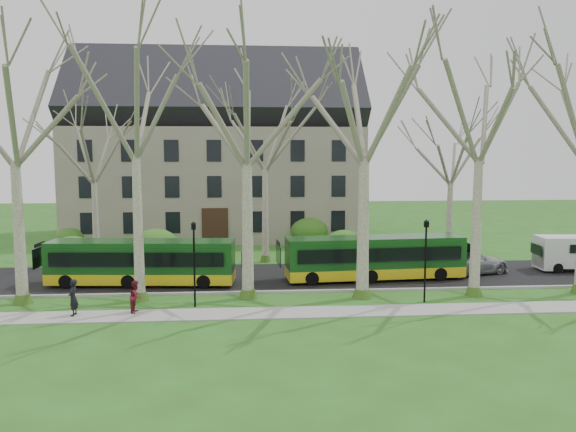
{
  "coord_description": "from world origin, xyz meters",
  "views": [
    {
      "loc": [
        -3.32,
        -29.29,
        7.88
      ],
      "look_at": [
        -0.92,
        3.0,
        4.19
      ],
      "focal_mm": 35.0,
      "sensor_mm": 36.0,
      "label": 1
    }
  ],
  "objects_px": {
    "sedan": "(469,262)",
    "pedestrian_b": "(136,296)",
    "pedestrian_a": "(73,298)",
    "bus_lead": "(142,262)",
    "bus_follow": "(375,257)"
  },
  "relations": [
    {
      "from": "sedan",
      "to": "pedestrian_b",
      "type": "distance_m",
      "value": 21.05
    },
    {
      "from": "sedan",
      "to": "pedestrian_a",
      "type": "distance_m",
      "value": 23.89
    },
    {
      "from": "bus_lead",
      "to": "pedestrian_a",
      "type": "height_order",
      "value": "bus_lead"
    },
    {
      "from": "bus_lead",
      "to": "pedestrian_b",
      "type": "height_order",
      "value": "bus_lead"
    },
    {
      "from": "sedan",
      "to": "pedestrian_b",
      "type": "xyz_separation_m",
      "value": [
        -19.74,
        -7.3,
        0.0
      ]
    },
    {
      "from": "pedestrian_a",
      "to": "pedestrian_b",
      "type": "relative_size",
      "value": 1.12
    },
    {
      "from": "bus_follow",
      "to": "bus_lead",
      "type": "bearing_deg",
      "value": 177.18
    },
    {
      "from": "sedan",
      "to": "pedestrian_a",
      "type": "bearing_deg",
      "value": 89.68
    },
    {
      "from": "bus_follow",
      "to": "pedestrian_b",
      "type": "height_order",
      "value": "bus_follow"
    },
    {
      "from": "bus_lead",
      "to": "pedestrian_a",
      "type": "bearing_deg",
      "value": -104.43
    },
    {
      "from": "bus_follow",
      "to": "pedestrian_b",
      "type": "xyz_separation_m",
      "value": [
        -13.34,
        -6.25,
        -0.58
      ]
    },
    {
      "from": "bus_follow",
      "to": "sedan",
      "type": "xyz_separation_m",
      "value": [
        6.41,
        1.04,
        -0.58
      ]
    },
    {
      "from": "bus_lead",
      "to": "sedan",
      "type": "relative_size",
      "value": 2.01
    },
    {
      "from": "pedestrian_b",
      "to": "bus_follow",
      "type": "bearing_deg",
      "value": -60.53
    },
    {
      "from": "bus_follow",
      "to": "sedan",
      "type": "relative_size",
      "value": 2.02
    }
  ]
}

